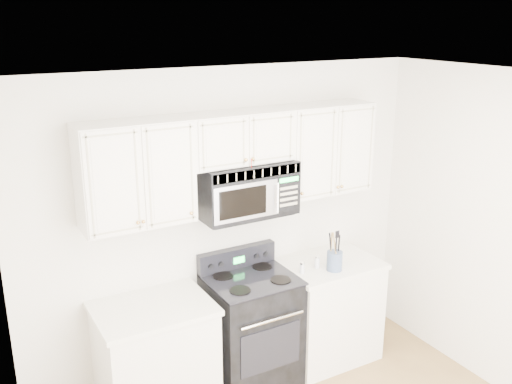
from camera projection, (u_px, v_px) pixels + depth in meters
room at (368, 319)px, 3.26m from camera, size 3.51×3.51×2.61m
base_cabinet_left at (156, 364)px, 4.34m from camera, size 0.86×0.65×0.92m
base_cabinet_right at (326, 312)px, 5.09m from camera, size 0.86×0.65×0.92m
range at (252, 328)px, 4.73m from camera, size 0.70×0.64×1.10m
upper_cabinets at (238, 155)px, 4.39m from camera, size 2.44×0.37×0.75m
microwave at (246, 189)px, 4.47m from camera, size 0.77×0.44×0.43m
utensil_crock at (335, 260)px, 4.76m from camera, size 0.13×0.13×0.35m
shaker_salt at (302, 268)px, 4.71m from camera, size 0.04×0.04×0.10m
shaker_pepper at (317, 262)px, 4.81m from camera, size 0.04×0.04×0.11m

